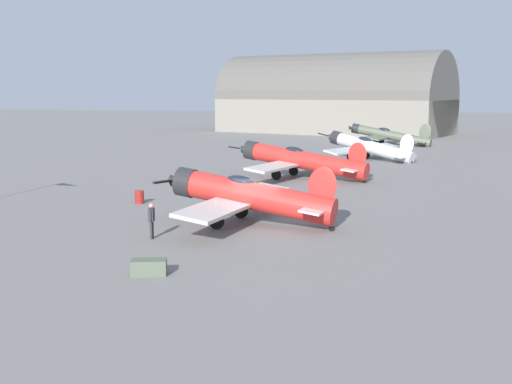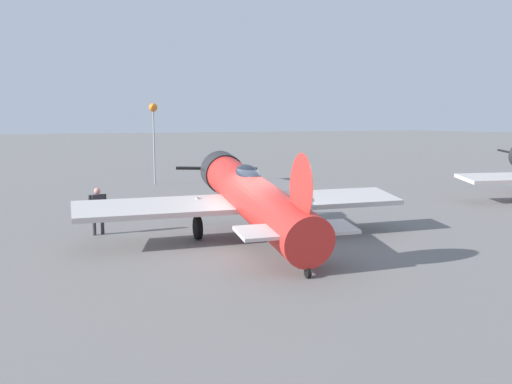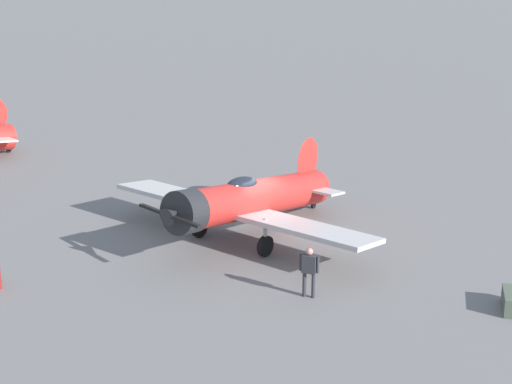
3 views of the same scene
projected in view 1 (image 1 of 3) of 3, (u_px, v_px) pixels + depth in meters
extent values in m
plane|color=slate|center=(256.00, 225.00, 36.12)|extent=(400.00, 400.00, 0.00)
cylinder|color=red|center=(256.00, 197.00, 35.89)|extent=(2.76, 8.87, 2.63)
cylinder|color=#232326|center=(186.00, 182.00, 37.30)|extent=(1.74, 1.33, 1.70)
cone|color=#232326|center=(176.00, 180.00, 37.52)|extent=(0.75, 0.73, 0.73)
cube|color=black|center=(174.00, 180.00, 37.57)|extent=(3.28, 1.25, 0.20)
ellipsoid|color=black|center=(241.00, 182.00, 36.09)|extent=(1.02, 1.87, 0.90)
cube|color=#BCB7B2|center=(238.00, 200.00, 36.30)|extent=(11.86, 3.71, 0.45)
ellipsoid|color=red|center=(322.00, 186.00, 34.46)|extent=(0.38, 1.75, 2.14)
cube|color=#BCB7B2|center=(318.00, 208.00, 34.71)|extent=(3.53, 1.60, 0.25)
cylinder|color=#999BA0|center=(216.00, 211.00, 35.03)|extent=(0.14, 0.14, 1.10)
cylinder|color=black|center=(217.00, 221.00, 35.11)|extent=(0.32, 0.82, 0.80)
cylinder|color=#999BA0|center=(241.00, 201.00, 38.05)|extent=(0.14, 0.14, 1.10)
cylinder|color=black|center=(241.00, 211.00, 38.13)|extent=(0.32, 0.82, 0.80)
cylinder|color=black|center=(331.00, 229.00, 34.60)|extent=(0.14, 0.29, 0.28)
cylinder|color=red|center=(306.00, 161.00, 54.84)|extent=(4.20, 10.50, 2.72)
cylinder|color=#232326|center=(252.00, 150.00, 57.10)|extent=(1.79, 1.46, 1.65)
cone|color=#232326|center=(245.00, 149.00, 57.40)|extent=(0.79, 0.78, 0.71)
cube|color=black|center=(244.00, 149.00, 57.47)|extent=(0.40, 2.69, 0.43)
ellipsoid|color=black|center=(294.00, 151.00, 55.22)|extent=(1.21, 1.91, 0.89)
cube|color=#BCB7B2|center=(292.00, 163.00, 55.46)|extent=(12.99, 5.19, 0.40)
ellipsoid|color=red|center=(357.00, 155.00, 52.68)|extent=(0.58, 1.69, 2.07)
cube|color=#BCB7B2|center=(355.00, 169.00, 52.94)|extent=(3.57, 1.97, 0.24)
cylinder|color=#999BA0|center=(276.00, 168.00, 54.39)|extent=(0.14, 0.14, 1.09)
cylinder|color=black|center=(276.00, 175.00, 54.47)|extent=(0.41, 0.82, 0.80)
cylinder|color=#999BA0|center=(294.00, 164.00, 57.21)|extent=(0.14, 0.14, 1.09)
cylinder|color=black|center=(293.00, 171.00, 57.29)|extent=(0.41, 0.82, 0.80)
cylinder|color=black|center=(364.00, 181.00, 52.69)|extent=(0.17, 0.30, 0.28)
cylinder|color=#B7BABF|center=(373.00, 148.00, 69.53)|extent=(5.41, 8.83, 2.96)
cylinder|color=#232326|center=(337.00, 138.00, 72.21)|extent=(1.78, 1.66, 1.55)
cone|color=#232326|center=(332.00, 137.00, 72.60)|extent=(0.82, 0.85, 0.68)
cube|color=black|center=(331.00, 136.00, 72.70)|extent=(1.40, 2.92, 0.67)
ellipsoid|color=black|center=(365.00, 140.00, 70.00)|extent=(1.50, 1.94, 0.98)
cube|color=#ADAFB5|center=(363.00, 149.00, 70.25)|extent=(11.59, 7.07, 0.48)
ellipsoid|color=#B7BABF|center=(407.00, 144.00, 66.98)|extent=(0.95, 1.69, 2.25)
cube|color=#ADAFB5|center=(405.00, 156.00, 67.28)|extent=(3.53, 2.54, 0.30)
cylinder|color=#999BA0|center=(351.00, 152.00, 69.47)|extent=(0.14, 0.14, 1.00)
cylinder|color=black|center=(351.00, 157.00, 69.54)|extent=(0.54, 0.80, 0.80)
cylinder|color=#999BA0|center=(366.00, 150.00, 71.82)|extent=(0.14, 0.14, 1.00)
cylinder|color=black|center=(366.00, 155.00, 71.89)|extent=(0.54, 0.80, 0.80)
cylinder|color=black|center=(411.00, 162.00, 66.89)|extent=(0.22, 0.29, 0.28)
cylinder|color=#4C5442|center=(392.00, 136.00, 88.79)|extent=(3.43, 10.28, 2.85)
cylinder|color=#232326|center=(356.00, 129.00, 90.76)|extent=(1.51, 1.36, 1.43)
cone|color=#232326|center=(351.00, 128.00, 91.03)|extent=(0.67, 0.73, 0.62)
cube|color=black|center=(350.00, 128.00, 91.09)|extent=(2.59, 0.79, 0.31)
ellipsoid|color=black|center=(384.00, 130.00, 89.12)|extent=(1.13, 1.91, 0.95)
cube|color=#565E4C|center=(383.00, 136.00, 89.33)|extent=(10.88, 4.23, 0.49)
ellipsoid|color=#4C5442|center=(425.00, 132.00, 86.87)|extent=(0.52, 1.81, 2.38)
cube|color=#565E4C|center=(423.00, 141.00, 87.13)|extent=(3.56, 1.82, 0.28)
cylinder|color=#999BA0|center=(375.00, 139.00, 88.29)|extent=(0.14, 0.14, 0.98)
cylinder|color=black|center=(375.00, 143.00, 88.37)|extent=(0.37, 0.82, 0.80)
cylinder|color=#999BA0|center=(381.00, 138.00, 90.97)|extent=(0.14, 0.14, 0.98)
cylinder|color=black|center=(381.00, 141.00, 91.04)|extent=(0.37, 0.82, 0.80)
cylinder|color=black|center=(429.00, 146.00, 86.86)|extent=(0.16, 0.30, 0.28)
cylinder|color=#2D2D33|center=(152.00, 229.00, 32.95)|extent=(0.13, 0.13, 0.87)
cylinder|color=#2D2D33|center=(151.00, 231.00, 32.65)|extent=(0.13, 0.13, 0.87)
cube|color=#2D2D33|center=(151.00, 215.00, 32.69)|extent=(0.50, 0.31, 0.62)
sphere|color=tan|center=(151.00, 206.00, 32.62)|extent=(0.23, 0.23, 0.23)
cylinder|color=#2D2D33|center=(153.00, 213.00, 32.97)|extent=(0.09, 0.09, 0.58)
cylinder|color=#2D2D33|center=(150.00, 215.00, 32.40)|extent=(0.09, 0.09, 0.58)
cube|color=#4C5647|center=(149.00, 267.00, 26.36)|extent=(1.11, 1.53, 0.61)
cylinder|color=maroon|center=(139.00, 197.00, 43.11)|extent=(0.58, 0.58, 0.83)
torus|color=maroon|center=(139.00, 194.00, 43.09)|extent=(0.62, 0.62, 0.04)
torus|color=maroon|center=(139.00, 200.00, 43.14)|extent=(0.62, 0.62, 0.04)
cube|color=slate|center=(333.00, 116.00, 115.29)|extent=(27.34, 41.30, 5.67)
cylinder|color=#524E49|center=(333.00, 99.00, 114.87)|extent=(27.34, 41.30, 15.34)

